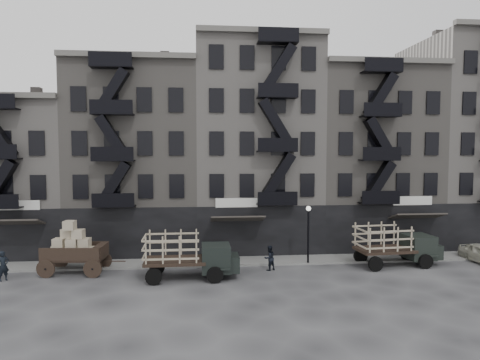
{
  "coord_description": "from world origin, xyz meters",
  "views": [
    {
      "loc": [
        -4.82,
        -27.29,
        8.29
      ],
      "look_at": [
        -1.82,
        4.0,
        6.09
      ],
      "focal_mm": 32.0,
      "sensor_mm": 36.0,
      "label": 1
    }
  ],
  "objects": [
    {
      "name": "building_center",
      "position": [
        -0.0,
        9.82,
        8.5
      ],
      "size": [
        10.0,
        11.35,
        18.2
      ],
      "color": "#9A948E",
      "rests_on": "ground"
    },
    {
      "name": "building_west",
      "position": [
        -20.0,
        9.83,
        6.0
      ],
      "size": [
        10.0,
        11.35,
        13.2
      ],
      "color": "#9A948E",
      "rests_on": "ground"
    },
    {
      "name": "pedestrian_mid",
      "position": [
        -0.03,
        1.41,
        0.86
      ],
      "size": [
        1.05,
        0.98,
        1.72
      ],
      "primitive_type": "imported",
      "rotation": [
        0.0,
        0.0,
        3.65
      ],
      "color": "black",
      "rests_on": "ground"
    },
    {
      "name": "wagon",
      "position": [
        -13.29,
        1.95,
        2.05
      ],
      "size": [
        4.44,
        2.66,
        3.59
      ],
      "rotation": [
        0.0,
        0.0,
        -0.09
      ],
      "color": "black",
      "rests_on": "ground"
    },
    {
      "name": "building_midwest",
      "position": [
        -10.0,
        9.83,
        7.5
      ],
      "size": [
        10.0,
        11.35,
        16.2
      ],
      "color": "slate",
      "rests_on": "ground"
    },
    {
      "name": "building_east",
      "position": [
        20.0,
        9.82,
        9.0
      ],
      "size": [
        10.0,
        11.35,
        19.2
      ],
      "color": "#9A948E",
      "rests_on": "ground"
    },
    {
      "name": "stake_truck_east",
      "position": [
        9.18,
        1.74,
        1.73
      ],
      "size": [
        6.19,
        2.91,
        3.02
      ],
      "rotation": [
        0.0,
        0.0,
        0.08
      ],
      "color": "black",
      "rests_on": "ground"
    },
    {
      "name": "building_mideast",
      "position": [
        10.0,
        9.83,
        7.5
      ],
      "size": [
        10.0,
        11.35,
        16.2
      ],
      "color": "slate",
      "rests_on": "ground"
    },
    {
      "name": "stake_truck_west",
      "position": [
        -5.55,
        0.02,
        1.73
      ],
      "size": [
        6.06,
        2.55,
        3.02
      ],
      "rotation": [
        0.0,
        0.0,
        0.0
      ],
      "color": "black",
      "rests_on": "ground"
    },
    {
      "name": "pedestrian_west",
      "position": [
        -17.25,
        0.67,
        0.96
      ],
      "size": [
        0.82,
        0.82,
        1.91
      ],
      "primitive_type": "imported",
      "rotation": [
        0.0,
        0.0,
        0.78
      ],
      "color": "black",
      "rests_on": "ground"
    },
    {
      "name": "lamp_post",
      "position": [
        3.0,
        2.6,
        2.78
      ],
      "size": [
        0.36,
        0.36,
        4.28
      ],
      "color": "black",
      "rests_on": "ground"
    },
    {
      "name": "sidewalk",
      "position": [
        0.0,
        3.75,
        0.07
      ],
      "size": [
        55.0,
        2.5,
        0.15
      ],
      "primitive_type": "cube",
      "color": "slate",
      "rests_on": "ground"
    },
    {
      "name": "ground",
      "position": [
        0.0,
        0.0,
        0.0
      ],
      "size": [
        140.0,
        140.0,
        0.0
      ],
      "primitive_type": "plane",
      "color": "#38383A",
      "rests_on": "ground"
    }
  ]
}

